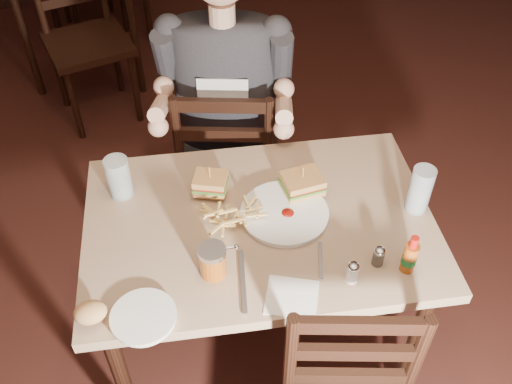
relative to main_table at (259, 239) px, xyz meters
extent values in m
cube|color=tan|center=(0.00, 0.00, 0.07)|extent=(1.16, 0.83, 0.04)
cylinder|color=black|center=(-0.45, 0.33, -0.31)|extent=(0.05, 0.05, 0.73)
cylinder|color=black|center=(0.45, -0.33, -0.31)|extent=(0.05, 0.05, 0.73)
cylinder|color=black|center=(0.50, 0.25, -0.31)|extent=(0.05, 0.05, 0.73)
cylinder|color=black|center=(-0.93, 2.08, -0.31)|extent=(0.04, 0.04, 0.73)
cylinder|color=black|center=(-0.30, 1.97, -0.31)|extent=(0.04, 0.04, 0.73)
cylinder|color=white|center=(0.08, 0.00, 0.10)|extent=(0.30, 0.30, 0.02)
ellipsoid|color=maroon|center=(0.09, -0.01, 0.11)|extent=(0.04, 0.04, 0.01)
cylinder|color=silver|center=(-0.42, 0.22, 0.16)|extent=(0.08, 0.08, 0.15)
cylinder|color=silver|center=(0.51, -0.06, 0.17)|extent=(0.08, 0.08, 0.16)
cube|color=white|center=(0.02, -0.31, 0.09)|extent=(0.18, 0.18, 0.00)
cube|color=silver|center=(-0.10, -0.22, 0.10)|extent=(0.05, 0.22, 0.01)
cube|color=silver|center=(0.14, -0.20, 0.10)|extent=(0.05, 0.14, 0.00)
cylinder|color=white|center=(-0.39, -0.28, 0.10)|extent=(0.19, 0.19, 0.01)
ellipsoid|color=tan|center=(-0.52, -0.26, 0.13)|extent=(0.10, 0.08, 0.05)
camera|label=1|loc=(-0.29, -1.19, 1.42)|focal=40.00mm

